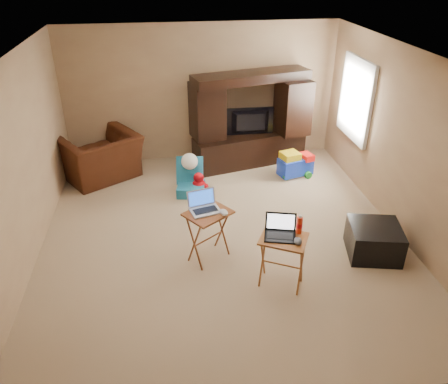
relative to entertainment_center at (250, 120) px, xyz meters
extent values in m
plane|color=beige|center=(-0.84, -2.29, -0.86)|extent=(5.50, 5.50, 0.00)
plane|color=silver|center=(-0.84, -2.29, 1.64)|extent=(5.50, 5.50, 0.00)
plane|color=tan|center=(-0.84, 0.46, 0.39)|extent=(5.00, 0.00, 5.00)
plane|color=tan|center=(-0.84, -5.04, 0.39)|extent=(5.00, 0.00, 5.00)
plane|color=tan|center=(-3.34, -2.29, 0.39)|extent=(0.00, 5.50, 5.50)
plane|color=tan|center=(1.66, -2.29, 0.39)|extent=(0.00, 5.50, 5.50)
plane|color=white|center=(1.64, -0.74, 0.54)|extent=(0.00, 1.20, 1.20)
cube|color=white|center=(1.62, -0.74, 0.54)|extent=(0.06, 1.14, 1.34)
cube|color=black|center=(0.00, 0.00, 0.00)|extent=(2.17, 1.02, 1.72)
imported|color=black|center=(0.00, -0.04, -0.04)|extent=(0.87, 0.12, 0.50)
imported|color=#47200F|center=(-2.70, -0.22, -0.46)|extent=(1.61, 1.56, 0.80)
cube|color=black|center=(1.09, -3.02, -0.65)|extent=(0.78, 0.78, 0.42)
cube|color=brown|center=(-1.09, -2.80, -0.51)|extent=(0.69, 0.66, 0.70)
cube|color=#AD6129|center=(-0.28, -3.45, -0.52)|extent=(0.66, 0.62, 0.68)
cube|color=#B7B8BC|center=(-1.12, -2.77, -0.04)|extent=(0.43, 0.38, 0.24)
cube|color=black|center=(-0.32, -3.43, -0.06)|extent=(0.42, 0.37, 0.24)
ellipsoid|color=silver|center=(-0.90, -2.87, -0.13)|extent=(0.12, 0.16, 0.06)
ellipsoid|color=#46474C|center=(-0.15, -3.57, -0.15)|extent=(0.11, 0.15, 0.06)
cylinder|color=red|center=(-0.08, -3.37, -0.08)|extent=(0.07, 0.07, 0.21)
camera|label=1|loc=(-1.55, -7.42, 2.72)|focal=35.00mm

